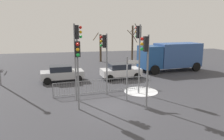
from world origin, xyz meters
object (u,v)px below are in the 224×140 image
(car_silver_near, at_px, (62,73))
(traffic_light_foreground_left, at_px, (139,44))
(delivery_truck, at_px, (171,56))
(bare_tree_right, at_px, (101,47))
(direction_sign_post, at_px, (128,76))
(traffic_light_rear_left, at_px, (146,55))
(bare_tree_centre, at_px, (133,43))
(traffic_light_mid_left, at_px, (78,59))
(traffic_light_foreground_right, at_px, (105,50))
(traffic_light_mid_right, at_px, (77,45))
(car_white_far, at_px, (120,71))

(car_silver_near, bearing_deg, traffic_light_foreground_left, -45.92)
(traffic_light_foreground_left, xyz_separation_m, delivery_truck, (6.29, 7.05, -2.00))
(car_silver_near, xyz_separation_m, bare_tree_right, (5.38, 10.40, 1.35))
(direction_sign_post, xyz_separation_m, bare_tree_right, (0.95, 16.70, 0.41))
(traffic_light_rear_left, distance_m, traffic_light_foreground_left, 3.02)
(bare_tree_centre, bearing_deg, traffic_light_rear_left, -105.04)
(traffic_light_rear_left, bearing_deg, traffic_light_foreground_left, -13.92)
(direction_sign_post, relative_size, car_silver_near, 0.77)
(traffic_light_mid_left, xyz_separation_m, bare_tree_centre, (8.30, 15.51, -0.37))
(traffic_light_rear_left, height_order, car_silver_near, traffic_light_rear_left)
(traffic_light_foreground_right, bearing_deg, bare_tree_right, 17.44)
(traffic_light_rear_left, xyz_separation_m, car_silver_near, (-5.09, 7.73, -2.54))
(traffic_light_mid_left, relative_size, car_silver_near, 1.08)
(traffic_light_foreground_right, bearing_deg, delivery_truck, -25.87)
(delivery_truck, bearing_deg, traffic_light_mid_right, 29.06)
(bare_tree_right, bearing_deg, traffic_light_mid_left, -103.67)
(traffic_light_mid_left, xyz_separation_m, traffic_light_foreground_right, (2.10, 2.70, 0.16))
(car_white_far, xyz_separation_m, bare_tree_centre, (3.82, 8.20, 1.99))
(traffic_light_mid_right, height_order, traffic_light_mid_left, traffic_light_mid_right)
(traffic_light_mid_right, height_order, direction_sign_post, traffic_light_mid_right)
(traffic_light_foreground_left, bearing_deg, traffic_light_mid_right, 171.10)
(traffic_light_rear_left, bearing_deg, direction_sign_post, 22.14)
(traffic_light_mid_right, distance_m, traffic_light_foreground_right, 2.22)
(car_white_far, bearing_deg, bare_tree_centre, 60.21)
(delivery_truck, relative_size, bare_tree_centre, 1.36)
(traffic_light_foreground_left, relative_size, bare_tree_right, 1.26)
(traffic_light_mid_left, bearing_deg, traffic_light_foreground_left, -152.34)
(traffic_light_foreground_left, height_order, car_white_far, traffic_light_foreground_left)
(traffic_light_foreground_left, bearing_deg, car_white_far, 73.89)
(car_silver_near, distance_m, bare_tree_right, 11.78)
(delivery_truck, bearing_deg, bare_tree_centre, -72.60)
(bare_tree_centre, bearing_deg, traffic_light_mid_left, -118.15)
(traffic_light_rear_left, relative_size, traffic_light_mid_right, 0.87)
(car_white_far, height_order, car_silver_near, same)
(car_silver_near, bearing_deg, direction_sign_post, -60.60)
(bare_tree_right, bearing_deg, car_silver_near, -117.35)
(traffic_light_mid_right, xyz_separation_m, car_silver_near, (-1.13, 5.49, -3.00))
(traffic_light_foreground_left, bearing_deg, traffic_light_rear_left, -118.60)
(traffic_light_foreground_left, distance_m, traffic_light_foreground_right, 2.55)
(bare_tree_centre, bearing_deg, car_white_far, -114.96)
(traffic_light_foreground_left, xyz_separation_m, traffic_light_foreground_right, (-2.51, 0.10, -0.45))
(traffic_light_foreground_left, height_order, car_silver_near, traffic_light_foreground_left)
(traffic_light_foreground_left, bearing_deg, direction_sign_post, -147.03)
(car_white_far, bearing_deg, direction_sign_post, -104.95)
(car_white_far, height_order, delivery_truck, delivery_truck)
(car_white_far, distance_m, delivery_truck, 6.90)
(car_white_far, height_order, bare_tree_right, bare_tree_right)
(traffic_light_rear_left, xyz_separation_m, traffic_light_mid_right, (-3.96, 2.24, 0.46))
(traffic_light_rear_left, distance_m, direction_sign_post, 2.25)
(traffic_light_rear_left, distance_m, bare_tree_right, 18.17)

